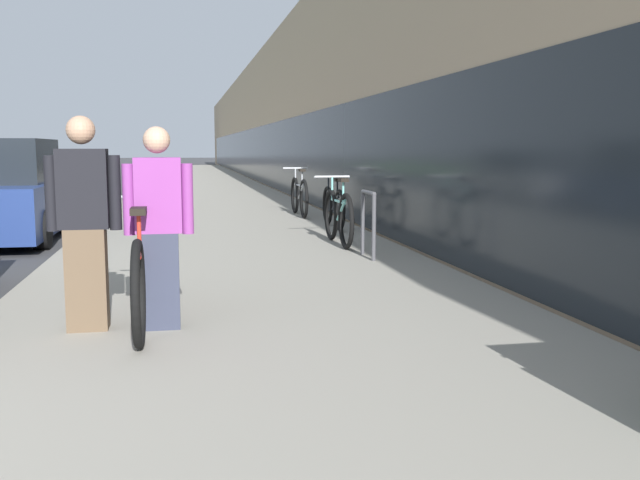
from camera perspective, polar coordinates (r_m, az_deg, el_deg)
sidewalk_slab at (r=24.40m, az=-9.35°, el=3.90°), size 4.69×70.00×0.13m
storefront_facade at (r=33.35m, az=3.08°, el=9.30°), size 10.01×70.00×5.27m
tandem_bicycle at (r=5.87m, az=-13.86°, el=-2.35°), size 0.52×2.45×0.96m
person_rider at (r=5.52m, az=-12.75°, el=0.93°), size 0.52×0.20×1.53m
person_bystander at (r=5.62m, az=-18.32°, el=1.24°), size 0.55×0.21×1.61m
bike_rack_hoop at (r=8.95m, az=3.88°, el=1.85°), size 0.05×0.60×0.84m
cruiser_bike_nearest at (r=10.18m, az=1.47°, el=1.91°), size 0.52×1.76×0.97m
cruiser_bike_middle at (r=12.33m, az=1.08°, el=2.71°), size 0.52×1.69×0.88m
cruiser_bike_farthest at (r=14.55m, az=-1.67°, el=3.56°), size 0.52×1.91×0.97m
parked_sedan_far at (r=17.70m, az=-20.26°, el=4.19°), size 1.96×4.46×1.45m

